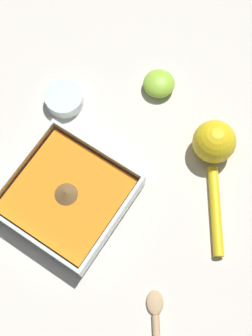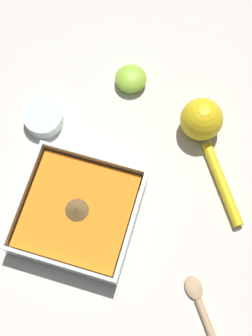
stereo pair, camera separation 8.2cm
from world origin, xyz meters
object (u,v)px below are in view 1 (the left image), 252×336
at_px(lemon_squeezer, 214,149).
at_px(spice_bowl, 64,99).
at_px(square_dish, 67,197).
at_px(lemon_half, 159,84).

bearing_deg(lemon_squeezer, spice_bowl, 67.82).
xyz_separation_m(square_dish, lemon_half, (-0.01, -0.28, -0.00)).
xyz_separation_m(spice_bowl, lemon_squeezer, (-0.29, -0.06, 0.02)).
distance_m(square_dish, lemon_squeezer, 0.27).
height_order(lemon_squeezer, lemon_half, lemon_squeezer).
bearing_deg(lemon_squeezer, square_dish, 107.77).
relative_size(square_dish, lemon_half, 3.27).
xyz_separation_m(lemon_squeezer, lemon_half, (0.16, -0.07, -0.02)).
bearing_deg(square_dish, lemon_squeezer, -128.68).
bearing_deg(lemon_half, lemon_squeezer, 156.69).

